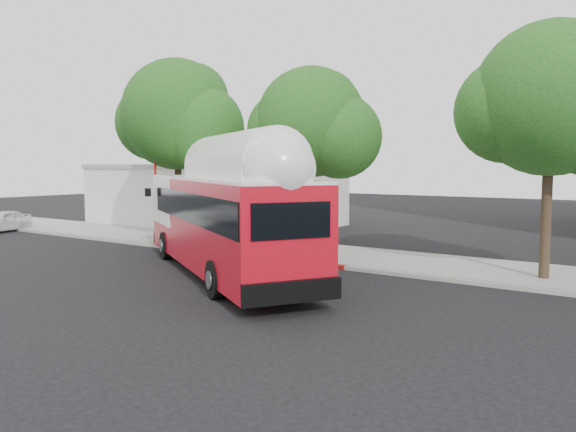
% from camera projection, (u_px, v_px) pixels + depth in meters
% --- Properties ---
extents(ground, '(120.00, 120.00, 0.00)m').
position_uv_depth(ground, '(246.00, 280.00, 20.43)').
color(ground, black).
rests_on(ground, ground).
extents(sidewalk, '(60.00, 5.00, 0.15)m').
position_uv_depth(sidewalk, '(335.00, 255.00, 25.76)').
color(sidewalk, gray).
rests_on(sidewalk, ground).
extents(curb_strip, '(60.00, 0.30, 0.15)m').
position_uv_depth(curb_strip, '(304.00, 263.00, 23.63)').
color(curb_strip, gray).
rests_on(curb_strip, ground).
extents(red_curb_segment, '(10.00, 0.32, 0.16)m').
position_uv_depth(red_curb_segment, '(248.00, 256.00, 25.32)').
color(red_curb_segment, maroon).
rests_on(red_curb_segment, ground).
extents(street_tree_left, '(6.67, 5.80, 9.74)m').
position_uv_depth(street_tree_left, '(184.00, 119.00, 29.22)').
color(street_tree_left, '#2D2116').
rests_on(street_tree_left, ground).
extents(street_tree_mid, '(5.75, 5.00, 8.62)m').
position_uv_depth(street_tree_mid, '(319.00, 127.00, 25.21)').
color(street_tree_mid, '#2D2116').
rests_on(street_tree_mid, ground).
extents(street_tree_right, '(6.21, 5.40, 9.18)m').
position_uv_depth(street_tree_right, '(565.00, 105.00, 19.35)').
color(street_tree_right, '#2D2116').
rests_on(street_tree_right, ground).
extents(low_commercial_bldg, '(16.20, 10.20, 4.25)m').
position_uv_depth(low_commercial_bldg, '(215.00, 194.00, 39.63)').
color(low_commercial_bldg, silver).
rests_on(low_commercial_bldg, ground).
extents(transit_bus, '(13.47, 9.80, 4.26)m').
position_uv_depth(transit_bus, '(223.00, 223.00, 21.29)').
color(transit_bus, red).
rests_on(transit_bus, ground).
extents(parked_car, '(4.33, 2.78, 1.37)m').
position_uv_depth(parked_car, '(1.00, 221.00, 35.26)').
color(parked_car, silver).
rests_on(parked_car, ground).
extents(signal_pole, '(0.13, 0.45, 4.72)m').
position_uv_depth(signal_pole, '(156.00, 199.00, 28.96)').
color(signal_pole, red).
rests_on(signal_pole, ground).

